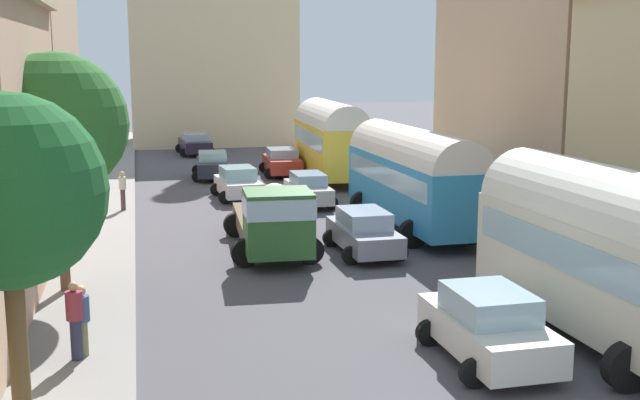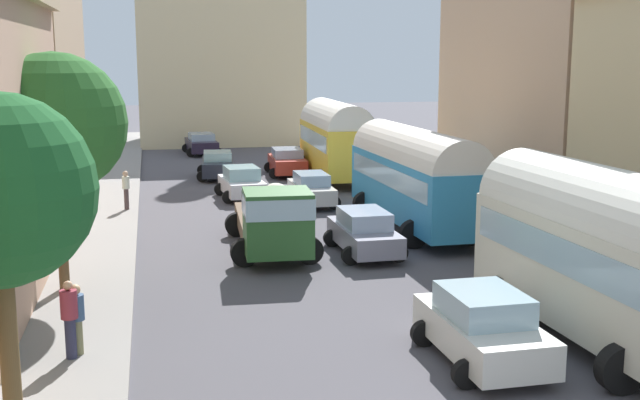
{
  "view_description": "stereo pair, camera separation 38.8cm",
  "coord_description": "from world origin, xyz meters",
  "views": [
    {
      "loc": [
        -5.78,
        -8.25,
        6.59
      ],
      "look_at": [
        0.0,
        16.62,
        1.95
      ],
      "focal_mm": 44.31,
      "sensor_mm": 36.0,
      "label": 1
    },
    {
      "loc": [
        -5.4,
        -8.33,
        6.59
      ],
      "look_at": [
        0.0,
        16.62,
        1.95
      ],
      "focal_mm": 44.31,
      "sensor_mm": 36.0,
      "label": 2
    }
  ],
  "objects": [
    {
      "name": "building_right_2",
      "position": [
        11.23,
        22.4,
        6.66
      ],
      "size": [
        6.01,
        12.15,
        13.26
      ],
      "color": "tan",
      "rests_on": "ground"
    },
    {
      "name": "roadside_tree_1",
      "position": [
        -7.9,
        14.14,
        4.79
      ],
      "size": [
        3.88,
        3.88,
        6.74
      ],
      "color": "brown",
      "rests_on": "ground"
    },
    {
      "name": "distant_church",
      "position": [
        -0.0,
        52.82,
        7.43
      ],
      "size": [
        12.18,
        7.36,
        21.3
      ],
      "color": "beige",
      "rests_on": "ground"
    },
    {
      "name": "car_1",
      "position": [
        -1.81,
        34.85,
        0.75
      ],
      "size": [
        2.48,
        4.2,
        1.47
      ],
      "color": "#202430",
      "rests_on": "ground"
    },
    {
      "name": "parked_bus_1",
      "position": [
        4.51,
        20.21,
        2.17
      ],
      "size": [
        3.33,
        9.65,
        3.92
      ],
      "color": "teal",
      "rests_on": "ground"
    },
    {
      "name": "sidewalk_left",
      "position": [
        -7.25,
        27.0,
        0.07
      ],
      "size": [
        2.5,
        70.0,
        0.14
      ],
      "primitive_type": "cube",
      "color": "gray",
      "rests_on": "ground"
    },
    {
      "name": "car_3",
      "position": [
        1.51,
        6.92,
        0.81
      ],
      "size": [
        2.41,
        3.96,
        1.62
      ],
      "color": "silver",
      "rests_on": "ground"
    },
    {
      "name": "parked_bus_2",
      "position": [
        4.36,
        32.86,
        2.34
      ],
      "size": [
        3.53,
        8.66,
        4.25
      ],
      "color": "gold",
      "rests_on": "ground"
    },
    {
      "name": "parked_bus_0",
      "position": [
        4.63,
        7.4,
        2.29
      ],
      "size": [
        3.54,
        8.21,
        4.15
      ],
      "color": "beige",
      "rests_on": "ground"
    },
    {
      "name": "pedestrian_2",
      "position": [
        -7.24,
        8.7,
        1.07
      ],
      "size": [
        0.42,
        0.42,
        1.88
      ],
      "color": "#2D2E47",
      "rests_on": "ground"
    },
    {
      "name": "pedestrian_1",
      "position": [
        -7.11,
        8.9,
        0.99
      ],
      "size": [
        0.5,
        0.5,
        1.73
      ],
      "color": "#787550",
      "rests_on": "ground"
    },
    {
      "name": "car_5",
      "position": [
        1.62,
        25.93,
        0.74
      ],
      "size": [
        2.12,
        3.94,
        1.46
      ],
      "color": "silver",
      "rests_on": "ground"
    },
    {
      "name": "car_6",
      "position": [
        2.11,
        35.15,
        0.78
      ],
      "size": [
        2.46,
        4.12,
        1.53
      ],
      "color": "#B13122",
      "rests_on": "ground"
    },
    {
      "name": "car_2",
      "position": [
        -1.96,
        45.99,
        0.75
      ],
      "size": [
        2.57,
        4.48,
        1.45
      ],
      "color": "#231C30",
      "rests_on": "ground"
    },
    {
      "name": "ground_plane",
      "position": [
        0.0,
        27.0,
        0.0
      ],
      "size": [
        154.0,
        154.0,
        0.0
      ],
      "primitive_type": "plane",
      "color": "#4C494F"
    },
    {
      "name": "cargo_truck_0",
      "position": [
        -1.48,
        17.17,
        1.26
      ],
      "size": [
        3.22,
        7.34,
        2.47
      ],
      "color": "#285727",
      "rests_on": "ground"
    },
    {
      "name": "car_4",
      "position": [
        1.56,
        16.77,
        0.76
      ],
      "size": [
        2.25,
        4.12,
        1.52
      ],
      "color": "gray",
      "rests_on": "ground"
    },
    {
      "name": "building_left_2",
      "position": [
        -11.43,
        27.68,
        6.74
      ],
      "size": [
        6.44,
        13.48,
        13.44
      ],
      "color": "tan",
      "rests_on": "ground"
    },
    {
      "name": "car_0",
      "position": [
        -1.26,
        28.25,
        0.76
      ],
      "size": [
        2.43,
        3.79,
        1.52
      ],
      "color": "white",
      "rests_on": "ground"
    },
    {
      "name": "sidewalk_right",
      "position": [
        7.25,
        27.0,
        0.07
      ],
      "size": [
        2.5,
        70.0,
        0.14
      ],
      "primitive_type": "cube",
      "color": "gray",
      "rests_on": "ground"
    },
    {
      "name": "pedestrian_0",
      "position": [
        -6.48,
        25.87,
        1.06
      ],
      "size": [
        0.4,
        0.4,
        1.81
      ],
      "color": "#4C3A3B",
      "rests_on": "ground"
    }
  ]
}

